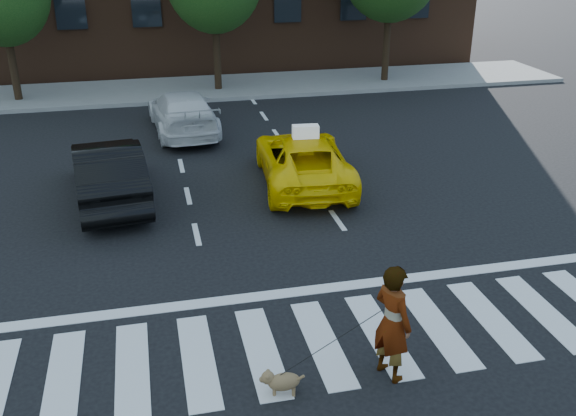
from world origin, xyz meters
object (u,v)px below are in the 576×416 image
(black_sedan, at_px, (109,172))
(woman, at_px, (392,322))
(taxi, at_px, (303,159))
(dog, at_px, (281,381))
(white_suv, at_px, (183,112))

(black_sedan, relative_size, woman, 2.41)
(taxi, height_order, black_sedan, black_sedan)
(black_sedan, bearing_deg, woman, 112.20)
(taxi, distance_m, black_sedan, 4.83)
(taxi, relative_size, dog, 7.11)
(taxi, relative_size, woman, 2.50)
(black_sedan, height_order, dog, black_sedan)
(white_suv, xyz_separation_m, dog, (0.35, -12.98, -0.45))
(taxi, bearing_deg, white_suv, -57.30)
(white_suv, relative_size, dog, 7.09)
(woman, bearing_deg, dog, 68.52)
(white_suv, relative_size, woman, 2.49)
(black_sedan, distance_m, white_suv, 5.60)
(dog, bearing_deg, white_suv, 105.63)
(black_sedan, relative_size, dog, 6.87)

